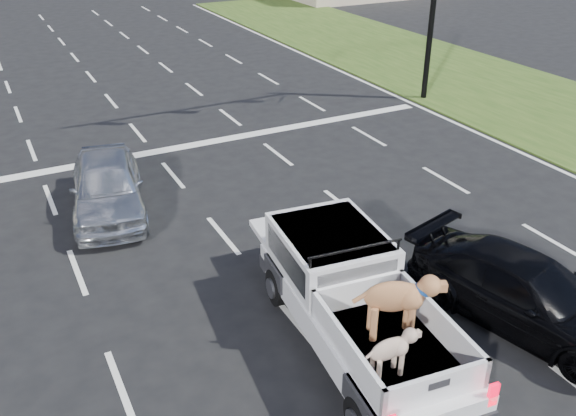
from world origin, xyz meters
name	(u,v)px	position (x,y,z in m)	size (l,w,h in m)	color
ground	(374,303)	(0.00, 0.00, 0.00)	(160.00, 160.00, 0.00)	black
road_markings	(246,182)	(0.00, 6.56, 0.01)	(17.75, 60.00, 0.01)	silver
grass_shoulder_right	(573,118)	(13.00, 6.00, 0.03)	(8.00, 60.00, 0.06)	#294414
pickup_truck	(354,299)	(-1.06, -0.77, 0.96)	(2.54, 5.61, 2.03)	black
silver_sedan	(107,186)	(-3.92, 6.54, 0.75)	(1.78, 4.43, 1.51)	silver
black_coupe	(526,293)	(2.20, -1.83, 0.69)	(1.93, 4.75, 1.38)	black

